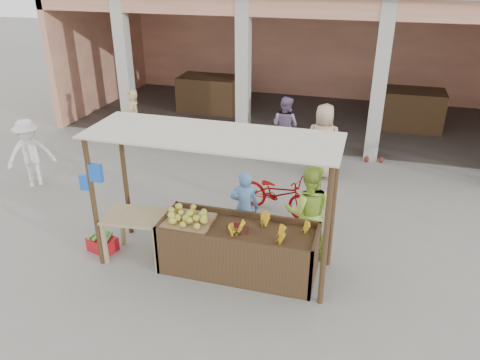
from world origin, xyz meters
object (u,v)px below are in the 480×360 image
(motorcycle, at_px, (278,193))
(vendor_blue, at_px, (244,205))
(vendor_green, at_px, (308,209))
(side_table, at_px, (137,223))
(red_crate, at_px, (103,244))
(fruit_stall, at_px, (238,250))

(motorcycle, bearing_deg, vendor_blue, -178.21)
(vendor_green, bearing_deg, vendor_blue, -13.10)
(side_table, bearing_deg, vendor_blue, 25.97)
(vendor_green, relative_size, motorcycle, 1.02)
(vendor_blue, xyz_separation_m, motorcycle, (0.36, 1.25, -0.31))
(side_table, xyz_separation_m, motorcycle, (2.00, 2.27, -0.26))
(vendor_green, bearing_deg, red_crate, 5.08)
(red_crate, relative_size, vendor_blue, 0.31)
(motorcycle, bearing_deg, fruit_stall, -168.06)
(vendor_blue, distance_m, vendor_green, 1.18)
(vendor_blue, height_order, motorcycle, vendor_blue)
(side_table, height_order, vendor_blue, vendor_blue)
(vendor_blue, relative_size, motorcycle, 0.87)
(motorcycle, bearing_deg, red_crate, 146.74)
(motorcycle, bearing_deg, side_table, 156.51)
(red_crate, xyz_separation_m, motorcycle, (2.77, 2.23, 0.34))
(vendor_green, bearing_deg, side_table, 9.42)
(side_table, distance_m, vendor_green, 2.96)
(fruit_stall, height_order, vendor_blue, vendor_blue)
(fruit_stall, relative_size, vendor_blue, 1.68)
(fruit_stall, distance_m, vendor_green, 1.40)
(red_crate, height_order, vendor_green, vendor_green)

